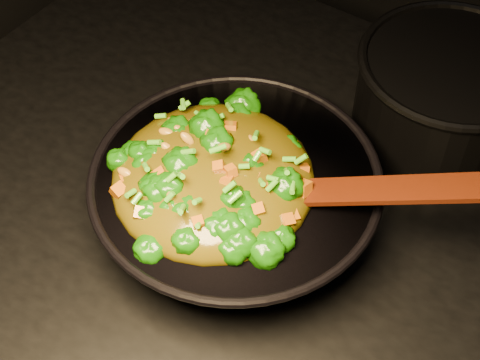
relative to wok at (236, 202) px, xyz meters
The scene contains 4 objects.
wok is the anchor object (origin of this frame).
stir_fry 0.10m from the wok, 131.94° to the right, with size 0.25×0.25×0.09m, color #155706, non-canonical shape.
spatula 0.19m from the wok, 14.56° to the left, with size 0.26×0.04×0.01m, color #3C1507.
back_pot 0.34m from the wok, 64.53° to the left, with size 0.25×0.25×0.14m, color black.
Camera 1 is at (0.27, -0.50, 1.69)m, focal length 55.00 mm.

